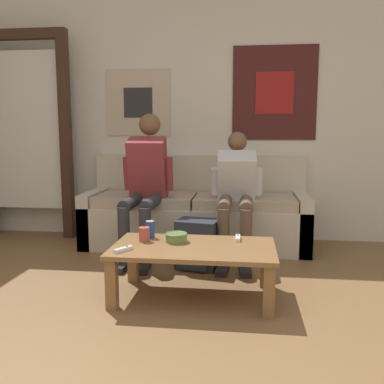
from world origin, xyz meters
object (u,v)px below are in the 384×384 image
object	(u,v)px
couch	(196,215)
coffee_table	(194,254)
backpack	(197,245)
game_controller_near_left	(123,249)
person_seated_teen	(236,189)
pillar_candle	(144,234)
game_controller_near_right	(238,238)
person_seated_adult	(145,179)
ceramic_bowl	(176,237)
drink_can_blue	(150,229)

from	to	relation	value
couch	coffee_table	bearing A→B (deg)	-84.04
backpack	game_controller_near_left	bearing A→B (deg)	-115.97
coffee_table	person_seated_teen	size ratio (longest dim) A/B	0.98
couch	backpack	xyz separation A→B (m)	(0.10, -0.72, -0.10)
couch	pillar_candle	xyz separation A→B (m)	(-0.22, -1.27, 0.11)
person_seated_teen	game_controller_near_right	size ratio (longest dim) A/B	7.78
coffee_table	game_controller_near_right	world-z (taller)	game_controller_near_right
backpack	pillar_candle	world-z (taller)	pillar_candle
person_seated_teen	pillar_candle	xyz separation A→B (m)	(-0.62, -0.89, -0.21)
coffee_table	person_seated_adult	size ratio (longest dim) A/B	0.85
coffee_table	game_controller_near_left	distance (m)	0.48
person_seated_teen	pillar_candle	size ratio (longest dim) A/B	9.99
ceramic_bowl	drink_can_blue	xyz separation A→B (m)	(-0.21, 0.10, 0.03)
couch	person_seated_adult	distance (m)	0.69
couch	ceramic_bowl	size ratio (longest dim) A/B	13.76
drink_can_blue	coffee_table	bearing A→B (deg)	-28.53
backpack	pillar_candle	size ratio (longest dim) A/B	3.60
ceramic_bowl	game_controller_near_left	xyz separation A→B (m)	(-0.30, -0.27, -0.02)
person_seated_adult	pillar_candle	bearing A→B (deg)	-77.38
ceramic_bowl	coffee_table	bearing A→B (deg)	-34.08
person_seated_adult	game_controller_near_left	xyz separation A→B (m)	(0.12, -1.15, -0.33)
ceramic_bowl	game_controller_near_right	bearing A→B (deg)	15.32
coffee_table	person_seated_adult	world-z (taller)	person_seated_adult
backpack	pillar_candle	bearing A→B (deg)	-120.15
person_seated_adult	backpack	xyz separation A→B (m)	(0.51, -0.35, -0.51)
coffee_table	backpack	distance (m)	0.63
person_seated_teen	game_controller_near_right	distance (m)	0.81
couch	game_controller_near_left	bearing A→B (deg)	-100.96
backpack	game_controller_near_right	distance (m)	0.57
person_seated_adult	game_controller_near_left	bearing A→B (deg)	-83.95
game_controller_near_left	game_controller_near_right	distance (m)	0.83
drink_can_blue	game_controller_near_right	bearing A→B (deg)	1.94
game_controller_near_right	person_seated_teen	bearing A→B (deg)	92.52
pillar_candle	game_controller_near_left	distance (m)	0.28
drink_can_blue	couch	bearing A→B (deg)	80.23
couch	game_controller_near_left	size ratio (longest dim) A/B	15.55
pillar_candle	backpack	bearing A→B (deg)	59.85
ceramic_bowl	pillar_candle	xyz separation A→B (m)	(-0.23, -0.01, 0.01)
backpack	game_controller_near_left	distance (m)	0.91
drink_can_blue	game_controller_near_left	world-z (taller)	drink_can_blue
drink_can_blue	game_controller_near_right	distance (m)	0.64
coffee_table	person_seated_teen	world-z (taller)	person_seated_teen
backpack	ceramic_bowl	world-z (taller)	ceramic_bowl
game_controller_near_left	couch	bearing A→B (deg)	79.04
drink_can_blue	backpack	bearing A→B (deg)	55.93
couch	game_controller_near_left	xyz separation A→B (m)	(-0.30, -1.53, 0.08)
couch	coffee_table	size ratio (longest dim) A/B	1.97
pillar_candle	couch	bearing A→B (deg)	80.19
couch	backpack	distance (m)	0.74
coffee_table	person_seated_adult	distance (m)	1.19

